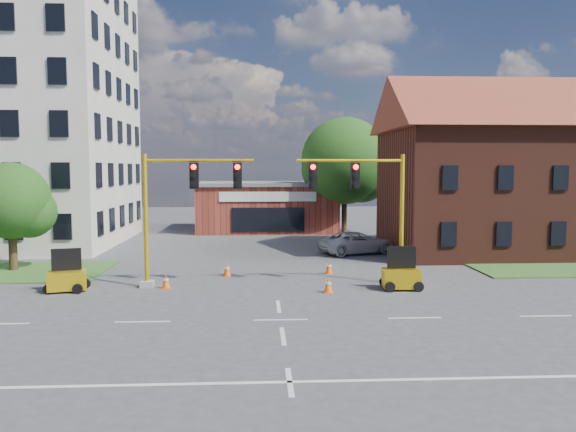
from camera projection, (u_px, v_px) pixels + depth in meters
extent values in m
plane|color=#3E3E40|center=(280.00, 320.00, 20.56)|extent=(120.00, 120.00, 0.00)
cube|color=maroon|center=(267.00, 208.00, 50.24)|extent=(12.00, 8.00, 4.00)
cube|color=slate|center=(267.00, 184.00, 50.06)|extent=(12.40, 8.40, 0.30)
cube|color=silver|center=(268.00, 197.00, 46.11)|extent=(8.00, 0.10, 0.80)
cube|color=black|center=(268.00, 220.00, 46.27)|extent=(6.00, 0.10, 2.00)
cube|color=#532519|center=(542.00, 192.00, 37.09)|extent=(20.00, 10.00, 8.00)
cylinder|color=#342213|center=(344.00, 208.00, 47.58)|extent=(0.44, 0.44, 4.37)
sphere|color=#1F4716|center=(345.00, 161.00, 47.24)|extent=(7.35, 7.35, 7.35)
sphere|color=#1F4716|center=(361.00, 173.00, 47.70)|extent=(5.15, 5.15, 5.15)
cylinder|color=#342213|center=(13.00, 246.00, 30.15)|extent=(0.44, 0.44, 2.71)
sphere|color=#1F4716|center=(11.00, 201.00, 29.94)|extent=(4.09, 4.09, 4.09)
sphere|color=#1F4716|center=(29.00, 212.00, 30.34)|extent=(2.87, 2.87, 2.87)
cube|color=gray|center=(147.00, 284.00, 26.20)|extent=(0.60, 0.60, 0.30)
cylinder|color=gold|center=(146.00, 221.00, 25.95)|extent=(0.20, 0.20, 6.20)
cylinder|color=gold|center=(199.00, 160.00, 25.84)|extent=(5.00, 0.14, 0.14)
cube|color=black|center=(194.00, 176.00, 25.89)|extent=(0.40, 0.32, 1.20)
cube|color=black|center=(238.00, 176.00, 25.99)|extent=(0.40, 0.32, 1.20)
sphere|color=#FF0C07|center=(194.00, 167.00, 25.68)|extent=(0.24, 0.24, 0.24)
cube|color=gray|center=(401.00, 281.00, 26.84)|extent=(0.60, 0.60, 0.30)
cylinder|color=gold|center=(402.00, 220.00, 26.58)|extent=(0.20, 0.20, 6.20)
cylinder|color=gold|center=(350.00, 161.00, 26.21)|extent=(5.00, 0.14, 0.14)
cube|color=black|center=(355.00, 176.00, 26.29)|extent=(0.40, 0.32, 1.20)
cube|color=black|center=(313.00, 176.00, 26.18)|extent=(0.40, 0.32, 1.20)
sphere|color=#FF0C07|center=(356.00, 167.00, 26.07)|extent=(0.24, 0.24, 0.24)
cube|color=gold|center=(67.00, 280.00, 25.30)|extent=(1.86, 1.48, 0.82)
cube|color=black|center=(66.00, 259.00, 25.22)|extent=(1.26, 0.44, 1.00)
cube|color=gold|center=(401.00, 278.00, 25.72)|extent=(1.76, 1.24, 0.84)
cube|color=black|center=(402.00, 257.00, 25.64)|extent=(1.31, 0.21, 1.02)
cube|color=#FF600D|center=(166.00, 288.00, 25.89)|extent=(0.38, 0.38, 0.04)
cone|color=#FF600D|center=(166.00, 281.00, 25.87)|extent=(0.40, 0.40, 0.70)
cylinder|color=silver|center=(166.00, 280.00, 25.86)|extent=(0.27, 0.27, 0.09)
cube|color=#FF600D|center=(227.00, 276.00, 28.82)|extent=(0.38, 0.38, 0.04)
cone|color=#FF600D|center=(227.00, 270.00, 28.79)|extent=(0.40, 0.40, 0.70)
cylinder|color=silver|center=(227.00, 268.00, 28.78)|extent=(0.27, 0.27, 0.09)
cube|color=#FF600D|center=(328.00, 292.00, 25.04)|extent=(0.38, 0.38, 0.04)
cone|color=#FF600D|center=(328.00, 285.00, 25.01)|extent=(0.40, 0.40, 0.70)
cylinder|color=silver|center=(328.00, 283.00, 25.00)|extent=(0.27, 0.27, 0.09)
cube|color=#FF600D|center=(329.00, 274.00, 29.47)|extent=(0.38, 0.38, 0.04)
cone|color=#FF600D|center=(329.00, 267.00, 29.44)|extent=(0.40, 0.40, 0.70)
cylinder|color=silver|center=(329.00, 266.00, 29.43)|extent=(0.27, 0.27, 0.09)
imported|color=silver|center=(357.00, 243.00, 36.49)|extent=(5.57, 3.93, 1.41)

